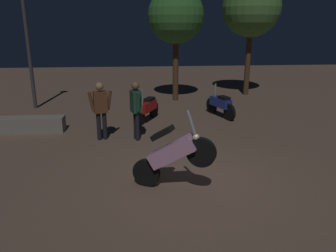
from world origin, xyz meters
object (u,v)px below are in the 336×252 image
at_px(motorcycle_pink_foreground, 172,154).
at_px(person_rider_beside, 101,106).
at_px(person_bystander_far, 136,106).
at_px(streetlamp_near, 26,28).
at_px(motorcycle_red_parked_right, 147,108).
at_px(motorcycle_blue_parked_left, 220,104).

relative_size(motorcycle_pink_foreground, person_rider_beside, 1.01).
relative_size(person_bystander_far, streetlamp_near, 0.35).
height_order(motorcycle_red_parked_right, person_bystander_far, person_bystander_far).
bearing_deg(motorcycle_blue_parked_left, motorcycle_pink_foreground, 136.54).
distance_m(motorcycle_red_parked_right, streetlamp_near, 5.43).
bearing_deg(motorcycle_red_parked_right, person_rider_beside, -10.73).
bearing_deg(motorcycle_red_parked_right, streetlamp_near, -91.23).
xyz_separation_m(motorcycle_blue_parked_left, motorcycle_red_parked_right, (-2.56, -0.36, 0.00)).
distance_m(person_bystander_far, streetlamp_near, 5.97).
bearing_deg(person_rider_beside, motorcycle_red_parked_right, -51.20).
bearing_deg(motorcycle_pink_foreground, motorcycle_blue_parked_left, 92.57).
height_order(motorcycle_blue_parked_left, person_rider_beside, person_rider_beside).
bearing_deg(streetlamp_near, person_bystander_far, -45.69).
bearing_deg(motorcycle_blue_parked_left, motorcycle_red_parked_right, 77.43).
height_order(motorcycle_pink_foreground, streetlamp_near, streetlamp_near).
xyz_separation_m(motorcycle_red_parked_right, person_rider_beside, (-1.30, -1.74, 0.52)).
bearing_deg(person_bystander_far, motorcycle_red_parked_right, 61.74).
relative_size(motorcycle_blue_parked_left, person_bystander_far, 0.97).
height_order(motorcycle_red_parked_right, person_rider_beside, person_rider_beside).
distance_m(motorcycle_pink_foreground, motorcycle_red_parked_right, 4.91).
relative_size(person_rider_beside, person_bystander_far, 0.99).
xyz_separation_m(motorcycle_blue_parked_left, streetlamp_near, (-6.83, 1.84, 2.53)).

